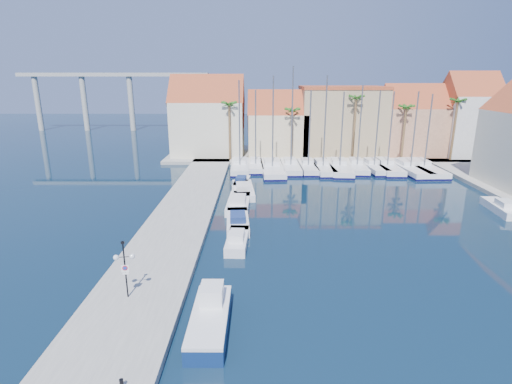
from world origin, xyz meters
TOP-DOWN VIEW (x-y plane):
  - ground at (0.00, 0.00)m, footprint 260.00×260.00m
  - quay_west at (-9.00, 13.50)m, footprint 6.00×77.00m
  - shore_north at (10.00, 48.00)m, footprint 54.00×16.00m
  - lamp_post at (-9.45, -0.46)m, footprint 1.25×0.51m
  - bollard at (-7.35, -7.95)m, footprint 0.18×0.18m
  - fishing_boat at (-4.07, -2.92)m, footprint 2.01×6.00m
  - motorboat_west_0 at (-3.13, 8.48)m, footprint 1.89×5.26m
  - motorboat_west_1 at (-3.32, 13.04)m, footprint 2.43×6.43m
  - motorboat_west_2 at (-3.52, 18.66)m, footprint 2.48×7.16m
  - motorboat_west_3 at (-3.20, 23.76)m, footprint 3.03×7.59m
  - motorboat_west_4 at (-3.53, 27.19)m, footprint 2.20×5.41m
  - motorboat_east_1 at (23.99, 17.18)m, footprint 2.36×6.02m
  - sailboat_0 at (-4.14, 36.32)m, footprint 2.96×9.99m
  - sailboat_1 at (-1.81, 36.80)m, footprint 2.51×8.31m
  - sailboat_2 at (0.64, 35.33)m, footprint 3.70×12.00m
  - sailboat_3 at (3.46, 36.39)m, footprint 2.69×9.67m
  - sailboat_4 at (6.03, 36.12)m, footprint 2.52×8.93m
  - sailboat_5 at (8.12, 35.75)m, footprint 3.14×9.93m
  - sailboat_6 at (10.69, 35.96)m, footprint 3.78×11.46m
  - sailboat_7 at (13.40, 36.48)m, footprint 3.13×9.44m
  - sailboat_8 at (15.79, 36.23)m, footprint 2.96×9.24m
  - sailboat_9 at (17.80, 36.35)m, footprint 2.99×10.63m
  - sailboat_10 at (20.81, 35.42)m, footprint 3.90×11.56m
  - sailboat_11 at (22.95, 35.75)m, footprint 3.53×11.96m
  - building_0 at (-10.00, 47.00)m, footprint 12.30×9.00m
  - building_1 at (2.00, 47.00)m, footprint 10.30×8.00m
  - building_2 at (13.00, 48.00)m, footprint 14.20×10.20m
  - building_3 at (25.00, 47.00)m, footprint 10.30×8.00m
  - building_4 at (34.00, 46.00)m, footprint 8.30×8.00m
  - palm_0 at (-6.00, 42.00)m, footprint 2.60×2.60m
  - palm_1 at (4.00, 42.00)m, footprint 2.60×2.60m
  - palm_2 at (14.00, 42.00)m, footprint 2.60×2.60m
  - palm_3 at (22.00, 42.00)m, footprint 2.60×2.60m
  - palm_4 at (30.00, 42.00)m, footprint 2.60×2.60m
  - viaduct at (-39.07, 82.00)m, footprint 48.00×2.20m

SIDE VIEW (x-z plane):
  - ground at x=0.00m, z-range 0.00..0.00m
  - quay_west at x=-9.00m, z-range 0.00..0.50m
  - shore_north at x=10.00m, z-range 0.00..0.50m
  - motorboat_west_2 at x=-3.52m, z-range -0.19..1.21m
  - motorboat_east_1 at x=23.99m, z-range -0.19..1.21m
  - motorboat_west_0 at x=-3.13m, z-range -0.19..1.21m
  - motorboat_west_1 at x=-3.32m, z-range -0.19..1.21m
  - motorboat_west_3 at x=-3.20m, z-range -0.19..1.21m
  - motorboat_west_4 at x=-3.53m, z-range -0.19..1.21m
  - sailboat_11 at x=22.95m, z-range -5.07..6.18m
  - sailboat_10 at x=20.81m, z-range -5.24..6.36m
  - sailboat_6 at x=10.69m, z-range -5.21..6.32m
  - sailboat_9 at x=17.80m, z-range -5.21..6.34m
  - sailboat_2 at x=0.64m, z-range -6.28..7.43m
  - sailboat_8 at x=15.79m, z-range -5.24..6.41m
  - sailboat_4 at x=6.03m, z-range -5.27..6.45m
  - sailboat_0 at x=-4.14m, z-range -5.96..7.14m
  - sailboat_7 at x=13.40m, z-range -5.60..6.79m
  - sailboat_5 at x=8.12m, z-range -6.28..7.49m
  - sailboat_1 at x=-1.81m, z-range -5.27..6.48m
  - sailboat_3 at x=3.46m, z-range -6.87..8.13m
  - fishing_boat at x=-4.07m, z-range -0.35..1.75m
  - bollard at x=-7.35m, z-range 0.50..0.95m
  - lamp_post at x=-9.45m, z-range 1.08..4.80m
  - building_1 at x=2.00m, z-range -0.20..10.80m
  - building_3 at x=25.00m, z-range -0.14..11.86m
  - building_2 at x=13.00m, z-range 0.51..12.01m
  - building_0 at x=-10.00m, z-range -0.23..13.27m
  - building_4 at x=34.00m, z-range -0.03..13.97m
  - palm_1 at x=4.00m, z-range 3.56..12.71m
  - palm_3 at x=22.00m, z-range 3.78..13.43m
  - palm_0 at x=-6.00m, z-range 4.00..14.15m
  - palm_4 at x=30.00m, z-range 4.22..14.87m
  - palm_2 at x=14.00m, z-range 4.44..15.59m
  - viaduct at x=-39.07m, z-range 3.02..17.47m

